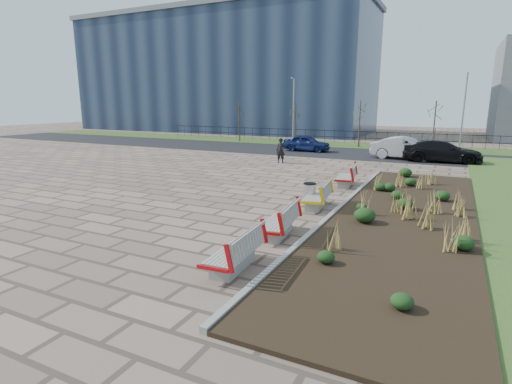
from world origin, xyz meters
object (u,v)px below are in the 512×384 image
at_px(lamp_west, 293,112).
at_px(bench_c, 316,195).
at_px(litter_bin, 309,194).
at_px(lamp_east, 463,114).
at_px(car_blue, 307,143).
at_px(car_silver, 406,148).
at_px(car_black, 442,151).
at_px(pedestrian, 281,151).
at_px(bench_b, 277,220).
at_px(bench_a, 233,250).
at_px(bench_d, 345,176).

bearing_deg(lamp_west, bench_c, -66.65).
xyz_separation_m(litter_bin, lamp_east, (5.35, 20.57, 2.61)).
relative_size(car_blue, car_silver, 0.81).
relative_size(litter_bin, car_blue, 0.23).
height_order(car_silver, lamp_west, lamp_west).
height_order(bench_c, car_black, car_black).
height_order(pedestrian, car_blue, pedestrian).
relative_size(bench_b, pedestrian, 1.28).
distance_m(bench_a, pedestrian, 17.28).
bearing_deg(car_silver, pedestrian, 132.81).
distance_m(bench_a, litter_bin, 6.74).
relative_size(bench_a, bench_c, 1.00).
relative_size(bench_b, bench_c, 1.00).
distance_m(bench_c, car_black, 15.51).
bearing_deg(lamp_east, pedestrian, -134.08).
relative_size(bench_b, car_black, 0.42).
bearing_deg(car_blue, bench_c, -160.78).
xyz_separation_m(bench_d, car_blue, (-6.17, 12.09, 0.17)).
height_order(bench_c, car_silver, car_silver).
bearing_deg(litter_bin, bench_c, -38.16).
xyz_separation_m(car_blue, car_black, (10.06, -1.61, 0.08)).
xyz_separation_m(bench_b, bench_d, (0.00, 8.27, 0.00)).
xyz_separation_m(bench_b, lamp_west, (-9.00, 24.58, 2.54)).
bearing_deg(car_silver, lamp_east, -25.38).
bearing_deg(bench_d, car_silver, 73.61).
xyz_separation_m(litter_bin, car_silver, (1.95, 15.00, 0.36)).
relative_size(bench_c, lamp_east, 0.35).
relative_size(pedestrian, lamp_west, 0.27).
xyz_separation_m(bench_b, lamp_east, (5.00, 24.58, 2.54)).
bearing_deg(bench_c, litter_bin, 135.31).
height_order(bench_d, litter_bin, bench_d).
bearing_deg(bench_b, bench_d, 83.56).
xyz_separation_m(bench_b, pedestrian, (-5.62, 13.62, 0.32)).
xyz_separation_m(pedestrian, lamp_east, (10.62, 10.96, 2.22)).
distance_m(car_blue, car_black, 10.19).
bearing_deg(bench_a, litter_bin, 89.35).
relative_size(bench_c, pedestrian, 1.28).
bearing_deg(bench_d, lamp_east, 65.05).
relative_size(bench_b, car_silver, 0.45).
bearing_deg(car_blue, car_silver, -100.94).
height_order(litter_bin, car_silver, car_silver).
relative_size(litter_bin, lamp_east, 0.14).
bearing_deg(lamp_west, car_silver, -27.71).
distance_m(litter_bin, car_black, 15.34).
bearing_deg(litter_bin, bench_d, 85.27).
xyz_separation_m(bench_b, car_silver, (1.60, 19.02, 0.29)).
bearing_deg(car_silver, car_blue, 86.22).
bearing_deg(lamp_west, bench_a, -71.76).
distance_m(bench_d, litter_bin, 4.28).
distance_m(bench_b, lamp_west, 26.30).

